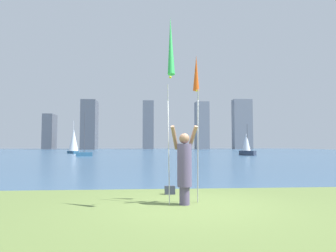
{
  "coord_description": "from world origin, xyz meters",
  "views": [
    {
      "loc": [
        -1.09,
        -7.24,
        1.4
      ],
      "look_at": [
        0.08,
        7.38,
        2.3
      ],
      "focal_mm": 33.16,
      "sensor_mm": 36.0,
      "label": 1
    }
  ],
  "objects_px": {
    "bag": "(170,190)",
    "sailboat_0": "(84,154)",
    "sailboat_1": "(247,145)",
    "sailboat_5": "(74,141)",
    "kite_flag_right": "(196,78)",
    "kite_flag_left": "(171,50)",
    "person": "(184,165)"
  },
  "relations": [
    {
      "from": "bag",
      "to": "sailboat_0",
      "type": "height_order",
      "value": "sailboat_0"
    },
    {
      "from": "sailboat_1",
      "to": "sailboat_0",
      "type": "bearing_deg",
      "value": -176.7
    },
    {
      "from": "sailboat_0",
      "to": "sailboat_5",
      "type": "xyz_separation_m",
      "value": [
        -4.27,
        13.31,
        1.7
      ]
    },
    {
      "from": "sailboat_0",
      "to": "kite_flag_right",
      "type": "bearing_deg",
      "value": -74.81
    },
    {
      "from": "kite_flag_left",
      "to": "kite_flag_right",
      "type": "relative_size",
      "value": 1.19
    },
    {
      "from": "bag",
      "to": "sailboat_1",
      "type": "xyz_separation_m",
      "value": [
        13.31,
        32.47,
        1.32
      ]
    },
    {
      "from": "bag",
      "to": "sailboat_0",
      "type": "xyz_separation_m",
      "value": [
        -8.24,
        31.23,
        0.19
      ]
    },
    {
      "from": "kite_flag_right",
      "to": "sailboat_0",
      "type": "height_order",
      "value": "sailboat_0"
    },
    {
      "from": "kite_flag_right",
      "to": "sailboat_1",
      "type": "relative_size",
      "value": 0.86
    },
    {
      "from": "sailboat_5",
      "to": "person",
      "type": "bearing_deg",
      "value": -74.59
    },
    {
      "from": "sailboat_0",
      "to": "sailboat_5",
      "type": "distance_m",
      "value": 14.09
    },
    {
      "from": "person",
      "to": "bag",
      "type": "bearing_deg",
      "value": 99.66
    },
    {
      "from": "sailboat_1",
      "to": "bag",
      "type": "bearing_deg",
      "value": -112.3
    },
    {
      "from": "sailboat_5",
      "to": "bag",
      "type": "bearing_deg",
      "value": -74.32
    },
    {
      "from": "sailboat_0",
      "to": "kite_flag_left",
      "type": "bearing_deg",
      "value": -76.31
    },
    {
      "from": "bag",
      "to": "sailboat_1",
      "type": "bearing_deg",
      "value": 67.7
    },
    {
      "from": "bag",
      "to": "sailboat_1",
      "type": "height_order",
      "value": "sailboat_1"
    },
    {
      "from": "bag",
      "to": "sailboat_5",
      "type": "height_order",
      "value": "sailboat_5"
    },
    {
      "from": "person",
      "to": "sailboat_5",
      "type": "xyz_separation_m",
      "value": [
        -12.71,
        46.12,
        1.09
      ]
    },
    {
      "from": "person",
      "to": "sailboat_0",
      "type": "bearing_deg",
      "value": 106.49
    },
    {
      "from": "kite_flag_left",
      "to": "sailboat_0",
      "type": "distance_m",
      "value": 34.33
    },
    {
      "from": "person",
      "to": "sailboat_1",
      "type": "relative_size",
      "value": 0.44
    },
    {
      "from": "kite_flag_left",
      "to": "kite_flag_right",
      "type": "height_order",
      "value": "kite_flag_left"
    },
    {
      "from": "kite_flag_right",
      "to": "sailboat_1",
      "type": "height_order",
      "value": "sailboat_1"
    },
    {
      "from": "sailboat_0",
      "to": "sailboat_5",
      "type": "bearing_deg",
      "value": 107.78
    },
    {
      "from": "sailboat_5",
      "to": "kite_flag_left",
      "type": "bearing_deg",
      "value": -75.13
    },
    {
      "from": "sailboat_0",
      "to": "sailboat_5",
      "type": "relative_size",
      "value": 1.0
    },
    {
      "from": "kite_flag_right",
      "to": "sailboat_5",
      "type": "distance_m",
      "value": 47.6
    },
    {
      "from": "kite_flag_left",
      "to": "sailboat_5",
      "type": "xyz_separation_m",
      "value": [
        -12.35,
        46.52,
        -1.55
      ]
    },
    {
      "from": "person",
      "to": "sailboat_1",
      "type": "height_order",
      "value": "sailboat_1"
    },
    {
      "from": "person",
      "to": "kite_flag_left",
      "type": "bearing_deg",
      "value": -129.84
    },
    {
      "from": "bag",
      "to": "sailboat_5",
      "type": "bearing_deg",
      "value": 105.68
    }
  ]
}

